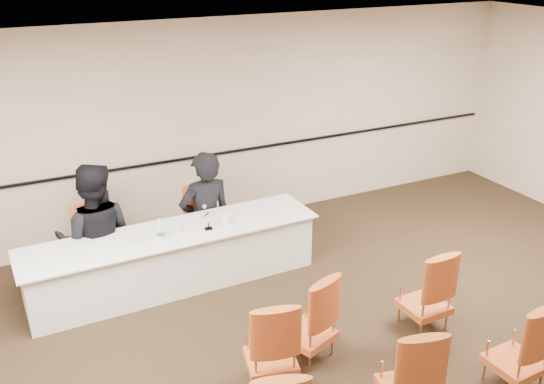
{
  "coord_description": "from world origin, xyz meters",
  "views": [
    {
      "loc": [
        -2.91,
        -3.76,
        3.94
      ],
      "look_at": [
        0.25,
        2.6,
        0.97
      ],
      "focal_mm": 40.0,
      "sensor_mm": 36.0,
      "label": 1
    }
  ],
  "objects_px": {
    "panel_table": "(174,258)",
    "coffee_cup": "(226,220)",
    "aud_chair_back_mid": "(410,369)",
    "panelist_main_chair": "(206,222)",
    "panelist_second_chair": "(96,246)",
    "aud_chair_front_mid": "(308,316)",
    "microphone": "(208,219)",
    "water_bottle": "(160,229)",
    "aud_chair_back_right": "(518,343)",
    "aud_chair_front_left": "(271,341)",
    "panelist_main": "(206,223)",
    "aud_chair_front_right": "(426,288)",
    "panelist_second": "(96,240)",
    "drinking_glass": "(178,228)"
  },
  "relations": [
    {
      "from": "panelist_second_chair",
      "to": "water_bottle",
      "type": "bearing_deg",
      "value": -46.17
    },
    {
      "from": "panel_table",
      "to": "panelist_second_chair",
      "type": "relative_size",
      "value": 3.77
    },
    {
      "from": "panel_table",
      "to": "water_bottle",
      "type": "bearing_deg",
      "value": -149.23
    },
    {
      "from": "water_bottle",
      "to": "aud_chair_front_right",
      "type": "height_order",
      "value": "water_bottle"
    },
    {
      "from": "aud_chair_front_left",
      "to": "aud_chair_back_right",
      "type": "xyz_separation_m",
      "value": [
        2.05,
        -1.05,
        0.0
      ]
    },
    {
      "from": "panelist_main",
      "to": "panelist_main_chair",
      "type": "bearing_deg",
      "value": 180.0
    },
    {
      "from": "drinking_glass",
      "to": "aud_chair_back_mid",
      "type": "height_order",
      "value": "aud_chair_back_mid"
    },
    {
      "from": "microphone",
      "to": "aud_chair_front_mid",
      "type": "height_order",
      "value": "microphone"
    },
    {
      "from": "panelist_main_chair",
      "to": "coffee_cup",
      "type": "relative_size",
      "value": 6.86
    },
    {
      "from": "drinking_glass",
      "to": "panelist_second",
      "type": "bearing_deg",
      "value": 147.74
    },
    {
      "from": "water_bottle",
      "to": "aud_chair_front_mid",
      "type": "distance_m",
      "value": 2.09
    },
    {
      "from": "panel_table",
      "to": "water_bottle",
      "type": "distance_m",
      "value": 0.53
    },
    {
      "from": "panel_table",
      "to": "aud_chair_back_right",
      "type": "distance_m",
      "value": 3.93
    },
    {
      "from": "aud_chair_back_right",
      "to": "microphone",
      "type": "bearing_deg",
      "value": 118.61
    },
    {
      "from": "aud_chair_front_right",
      "to": "aud_chair_back_mid",
      "type": "relative_size",
      "value": 1.0
    },
    {
      "from": "microphone",
      "to": "drinking_glass",
      "type": "bearing_deg",
      "value": 169.39
    },
    {
      "from": "aud_chair_front_right",
      "to": "panel_table",
      "type": "bearing_deg",
      "value": 134.94
    },
    {
      "from": "panelist_second_chair",
      "to": "aud_chair_front_mid",
      "type": "height_order",
      "value": "same"
    },
    {
      "from": "panelist_main",
      "to": "aud_chair_front_mid",
      "type": "xyz_separation_m",
      "value": [
        0.15,
        -2.48,
        0.0
      ]
    },
    {
      "from": "panel_table",
      "to": "aud_chair_front_mid",
      "type": "bearing_deg",
      "value": -69.2
    },
    {
      "from": "panelist_main",
      "to": "panelist_second_chair",
      "type": "relative_size",
      "value": 2.09
    },
    {
      "from": "panelist_second",
      "to": "water_bottle",
      "type": "distance_m",
      "value": 0.94
    },
    {
      "from": "panel_table",
      "to": "panelist_second_chair",
      "type": "distance_m",
      "value": 0.98
    },
    {
      "from": "panelist_main",
      "to": "panelist_second_chair",
      "type": "distance_m",
      "value": 1.44
    },
    {
      "from": "aud_chair_front_mid",
      "to": "aud_chair_back_mid",
      "type": "relative_size",
      "value": 1.0
    },
    {
      "from": "panelist_main_chair",
      "to": "aud_chair_back_right",
      "type": "distance_m",
      "value": 4.1
    },
    {
      "from": "aud_chair_front_right",
      "to": "aud_chair_front_left",
      "type": "bearing_deg",
      "value": -179.04
    },
    {
      "from": "microphone",
      "to": "aud_chair_front_mid",
      "type": "xyz_separation_m",
      "value": [
        0.36,
        -1.81,
        -0.38
      ]
    },
    {
      "from": "panel_table",
      "to": "coffee_cup",
      "type": "distance_m",
      "value": 0.78
    },
    {
      "from": "aud_chair_front_mid",
      "to": "panelist_main_chair",
      "type": "bearing_deg",
      "value": 73.0
    },
    {
      "from": "panelist_second",
      "to": "coffee_cup",
      "type": "relative_size",
      "value": 14.26
    },
    {
      "from": "panelist_second",
      "to": "panelist_second_chair",
      "type": "xyz_separation_m",
      "value": [
        -0.0,
        0.0,
        -0.08
      ]
    },
    {
      "from": "panel_table",
      "to": "panelist_second_chair",
      "type": "xyz_separation_m",
      "value": [
        -0.81,
        0.53,
        0.12
      ]
    },
    {
      "from": "panelist_main_chair",
      "to": "aud_chair_front_mid",
      "type": "relative_size",
      "value": 1.0
    },
    {
      "from": "panelist_second",
      "to": "microphone",
      "type": "distance_m",
      "value": 1.42
    },
    {
      "from": "coffee_cup",
      "to": "panelist_second",
      "type": "bearing_deg",
      "value": 156.85
    },
    {
      "from": "aud_chair_front_right",
      "to": "aud_chair_back_mid",
      "type": "bearing_deg",
      "value": -136.92
    },
    {
      "from": "water_bottle",
      "to": "aud_chair_front_right",
      "type": "relative_size",
      "value": 0.27
    },
    {
      "from": "aud_chair_back_mid",
      "to": "aud_chair_back_right",
      "type": "bearing_deg",
      "value": 6.97
    },
    {
      "from": "drinking_glass",
      "to": "aud_chair_front_mid",
      "type": "relative_size",
      "value": 0.11
    },
    {
      "from": "aud_chair_back_mid",
      "to": "panelist_main_chair",
      "type": "bearing_deg",
      "value": 113.02
    },
    {
      "from": "drinking_glass",
      "to": "aud_chair_front_left",
      "type": "xyz_separation_m",
      "value": [
        0.2,
        -2.1,
        -0.29
      ]
    },
    {
      "from": "coffee_cup",
      "to": "aud_chair_front_left",
      "type": "height_order",
      "value": "aud_chair_front_left"
    },
    {
      "from": "microphone",
      "to": "drinking_glass",
      "type": "height_order",
      "value": "microphone"
    },
    {
      "from": "panelist_second",
      "to": "water_bottle",
      "type": "height_order",
      "value": "panelist_second"
    },
    {
      "from": "panel_table",
      "to": "water_bottle",
      "type": "relative_size",
      "value": 14.12
    },
    {
      "from": "drinking_glass",
      "to": "aud_chair_front_left",
      "type": "height_order",
      "value": "aud_chair_front_left"
    },
    {
      "from": "aud_chair_front_left",
      "to": "panelist_second",
      "type": "bearing_deg",
      "value": 125.22
    },
    {
      "from": "panelist_second_chair",
      "to": "microphone",
      "type": "bearing_deg",
      "value": -28.91
    },
    {
      "from": "water_bottle",
      "to": "aud_chair_front_left",
      "type": "xyz_separation_m",
      "value": [
        0.44,
        -2.02,
        -0.37
      ]
    }
  ]
}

